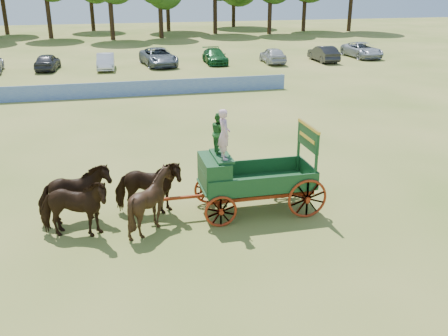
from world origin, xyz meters
TOP-DOWN VIEW (x-y plane):
  - ground at (0.00, 0.00)m, footprint 160.00×160.00m
  - horse_lead_left at (-2.13, -2.03)m, footprint 2.51×1.58m
  - horse_lead_right at (-2.13, -0.93)m, footprint 2.50×1.53m
  - horse_wheel_left at (0.27, -2.03)m, footprint 1.93×1.75m
  - horse_wheel_right at (0.27, -0.93)m, footprint 2.47×1.42m
  - farm_dray at (3.25, -1.47)m, footprint 6.00×2.00m
  - sponsor_banner at (-1.00, 18.00)m, footprint 26.00×0.08m
  - parked_cars at (0.53, 30.35)m, footprint 53.37×7.09m

SIDE VIEW (x-z plane):
  - ground at x=0.00m, z-range 0.00..0.00m
  - sponsor_banner at x=-1.00m, z-range 0.00..1.05m
  - parked_cars at x=0.53m, z-range -0.06..1.57m
  - horse_lead_left at x=-2.13m, z-range 0.00..1.97m
  - horse_lead_right at x=-2.13m, z-range 0.00..1.97m
  - horse_wheel_right at x=0.27m, z-range 0.00..1.97m
  - horse_wheel_left at x=0.27m, z-range 0.00..1.97m
  - farm_dray at x=3.25m, z-range -0.32..3.49m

